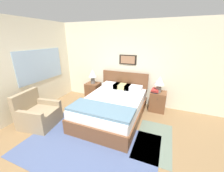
{
  "coord_description": "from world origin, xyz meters",
  "views": [
    {
      "loc": [
        1.21,
        -1.5,
        2.1
      ],
      "look_at": [
        -0.03,
        1.5,
        0.95
      ],
      "focal_mm": 22.0,
      "sensor_mm": 36.0,
      "label": 1
    }
  ],
  "objects_px": {
    "nightstand_near_window": "(93,91)",
    "table_lamp_near_window": "(93,74)",
    "bed": "(113,107)",
    "table_lamp_by_door": "(160,82)",
    "nightstand_by_door": "(158,101)",
    "armchair": "(38,114)"
  },
  "relations": [
    {
      "from": "table_lamp_by_door",
      "to": "nightstand_near_window",
      "type": "bearing_deg",
      "value": 179.8
    },
    {
      "from": "bed",
      "to": "table_lamp_by_door",
      "type": "height_order",
      "value": "table_lamp_by_door"
    },
    {
      "from": "nightstand_by_door",
      "to": "table_lamp_by_door",
      "type": "bearing_deg",
      "value": -132.72
    },
    {
      "from": "bed",
      "to": "armchair",
      "type": "height_order",
      "value": "bed"
    },
    {
      "from": "nightstand_near_window",
      "to": "table_lamp_near_window",
      "type": "distance_m",
      "value": 0.61
    },
    {
      "from": "bed",
      "to": "nightstand_near_window",
      "type": "bearing_deg",
      "value": 142.4
    },
    {
      "from": "nightstand_near_window",
      "to": "table_lamp_near_window",
      "type": "relative_size",
      "value": 1.2
    },
    {
      "from": "bed",
      "to": "armchair",
      "type": "relative_size",
      "value": 2.44
    },
    {
      "from": "bed",
      "to": "armchair",
      "type": "bearing_deg",
      "value": -146.79
    },
    {
      "from": "bed",
      "to": "table_lamp_near_window",
      "type": "bearing_deg",
      "value": 142.23
    },
    {
      "from": "bed",
      "to": "table_lamp_by_door",
      "type": "bearing_deg",
      "value": 37.53
    },
    {
      "from": "armchair",
      "to": "table_lamp_by_door",
      "type": "xyz_separation_m",
      "value": [
        2.7,
        1.89,
        0.63
      ]
    },
    {
      "from": "table_lamp_by_door",
      "to": "nightstand_by_door",
      "type": "bearing_deg",
      "value": 47.28
    },
    {
      "from": "nightstand_near_window",
      "to": "nightstand_by_door",
      "type": "xyz_separation_m",
      "value": [
        2.22,
        0.0,
        0.0
      ]
    },
    {
      "from": "bed",
      "to": "nightstand_by_door",
      "type": "bearing_deg",
      "value": 37.6
    },
    {
      "from": "bed",
      "to": "armchair",
      "type": "xyz_separation_m",
      "value": [
        -1.6,
        -1.05,
        -0.03
      ]
    },
    {
      "from": "table_lamp_near_window",
      "to": "table_lamp_by_door",
      "type": "bearing_deg",
      "value": 0.0
    },
    {
      "from": "nightstand_by_door",
      "to": "table_lamp_by_door",
      "type": "height_order",
      "value": "table_lamp_by_door"
    },
    {
      "from": "table_lamp_near_window",
      "to": "bed",
      "type": "bearing_deg",
      "value": -37.77
    },
    {
      "from": "nightstand_near_window",
      "to": "table_lamp_by_door",
      "type": "bearing_deg",
      "value": -0.2
    },
    {
      "from": "nightstand_near_window",
      "to": "table_lamp_near_window",
      "type": "xyz_separation_m",
      "value": [
        0.02,
        -0.01,
        0.61
      ]
    },
    {
      "from": "bed",
      "to": "nightstand_near_window",
      "type": "height_order",
      "value": "bed"
    }
  ]
}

